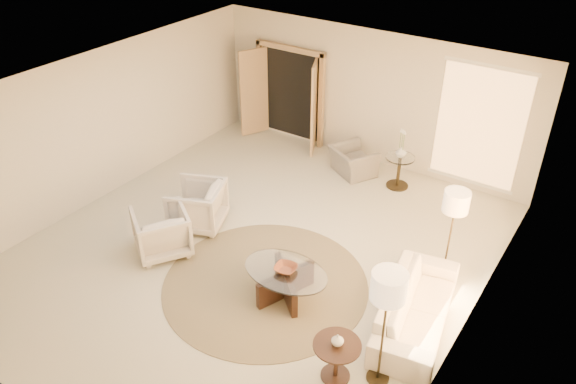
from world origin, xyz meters
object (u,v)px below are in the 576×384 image
Objects in this scene: floor_lamp_near at (456,206)px; floor_lamp_far at (388,292)px; side_table at (399,169)px; end_vase at (338,340)px; accent_chair at (353,157)px; coffee_table at (286,280)px; sofa at (416,307)px; end_table at (337,355)px; armchair_left at (197,204)px; armchair_right at (161,230)px; side_vase at (401,152)px; bowl at (286,269)px.

floor_lamp_far is at bearing -89.13° from floor_lamp_near.
side_table is 0.38× the size of floor_lamp_far.
floor_lamp_near is at bearing 80.69° from end_vase.
accent_chair is 3.98m from coffee_table.
sofa is 1.65m from floor_lamp_far.
floor_lamp_near reaches higher than end_table.
sofa is 4.20m from armchair_left.
floor_lamp_far reaches higher than sofa.
floor_lamp_far is at bearing -18.72° from coffee_table.
end_table is 4.98m from side_table.
coffee_table is 2.28m from floor_lamp_far.
armchair_right is at bearing 169.79° from end_vase.
armchair_left is at bearing -144.77° from armchair_right.
floor_lamp_far is 7.83× the size of side_vase.
sofa is 3.81m from side_table.
side_table is at bearing 129.38° from floor_lamp_near.
side_table is at bearing -148.37° from accent_chair.
armchair_right is 4.78m from side_vase.
armchair_left is 1.04× the size of armchair_right.
side_table is 2.94m from floor_lamp_near.
end_table is 4.99m from side_vase.
floor_lamp_far is (0.47, 0.27, 1.08)m from end_table.
end_table is at bearing 44.81° from armchair_left.
armchair_left is 2.45m from coffee_table.
armchair_right reaches higher than sofa.
side_table is (0.05, 3.90, 0.09)m from coffee_table.
end_table is at bearing -33.02° from bowl.
accent_chair is at bearing 116.09° from end_table.
end_vase is (1.38, -0.90, 0.35)m from coffee_table.
accent_chair reaches higher than end_vase.
side_table reaches higher than coffee_table.
accent_chair is (-2.80, 3.33, 0.06)m from sofa.
floor_lamp_near reaches higher than bowl.
sofa is at bearing -88.30° from floor_lamp_near.
sofa is at bearing 16.31° from bowl.
armchair_left is 0.57× the size of floor_lamp_near.
bowl is at bearing 51.62° from armchair_left.
side_vase is at bearing 17.50° from sofa.
floor_lamp_far is 10.65× the size of end_vase.
coffee_table is at bearing 133.46° from accent_chair.
floor_lamp_near is at bearing 80.69° from end_table.
armchair_right is 3.76m from end_table.
end_vase is at bearing 145.69° from accent_chair.
end_table is (2.33, -4.76, 0.01)m from accent_chair.
sofa is at bearing 133.90° from armchair_right.
sofa is 1.37× the size of floor_lamp_near.
armchair_right is at bearing -174.34° from bowl.
floor_lamp_near is at bearing -50.62° from side_vase.
coffee_table is at bearing 129.08° from armchair_right.
bowl is 1.49× the size of side_vase.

